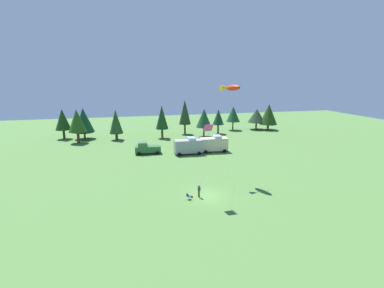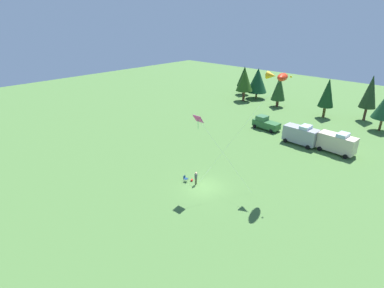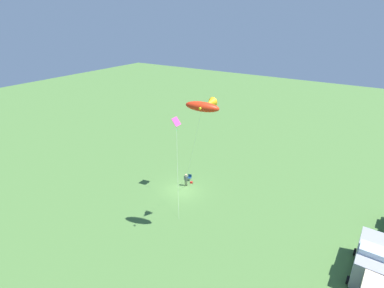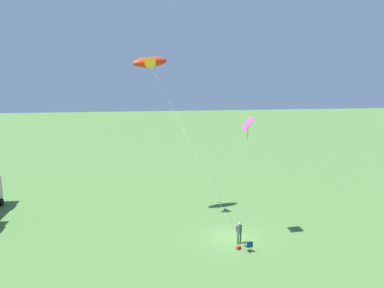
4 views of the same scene
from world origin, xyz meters
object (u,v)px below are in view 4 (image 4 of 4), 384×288
object	(u,v)px
kite_large_fish	(150,62)
kite_diamond_rainbow	(247,126)
person_kite_flyer	(239,231)
backpack_on_grass	(239,248)
folding_chair	(249,246)

from	to	relation	value
kite_large_fish	kite_diamond_rainbow	size ratio (longest dim) A/B	1.47
kite_large_fish	person_kite_flyer	bearing A→B (deg)	-135.29
backpack_on_grass	kite_large_fish	bearing A→B (deg)	39.72
person_kite_flyer	backpack_on_grass	bearing A→B (deg)	150.60
person_kite_flyer	backpack_on_grass	xyz separation A→B (m)	(-0.94, 0.24, -0.91)
backpack_on_grass	kite_large_fish	world-z (taller)	kite_large_fish
folding_chair	backpack_on_grass	world-z (taller)	folding_chair
person_kite_flyer	folding_chair	size ratio (longest dim) A/B	2.12
person_kite_flyer	kite_diamond_rainbow	distance (m)	7.88
person_kite_flyer	kite_large_fish	distance (m)	15.31
folding_chair	kite_diamond_rainbow	size ratio (longest dim) A/B	0.09
backpack_on_grass	folding_chair	bearing A→B (deg)	-130.23
person_kite_flyer	folding_chair	xyz separation A→B (m)	(-1.48, -0.40, -0.53)
folding_chair	backpack_on_grass	size ratio (longest dim) A/B	2.56
folding_chair	kite_large_fish	distance (m)	16.57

